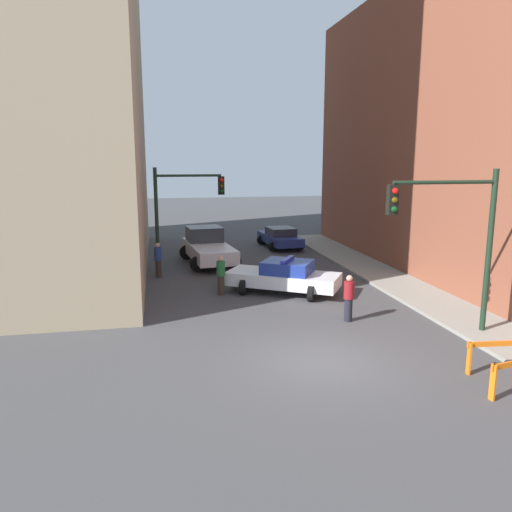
{
  "coord_description": "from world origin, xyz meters",
  "views": [
    {
      "loc": [
        -4.41,
        -12.61,
        5.64
      ],
      "look_at": [
        -0.82,
        5.25,
        2.05
      ],
      "focal_mm": 35.0,
      "sensor_mm": 36.0,
      "label": 1
    }
  ],
  "objects": [
    {
      "name": "pedestrian_sidewalk",
      "position": [
        2.07,
        3.2,
        0.86
      ],
      "size": [
        0.5,
        0.5,
        1.66
      ],
      "rotation": [
        0.0,
        0.0,
        0.64
      ],
      "color": "black",
      "rests_on": "ground_plane"
    },
    {
      "name": "barrier_back",
      "position": [
        4.26,
        -1.65,
        0.62
      ],
      "size": [
        1.6,
        0.3,
        0.9
      ],
      "rotation": [
        0.0,
        0.0,
        -0.1
      ],
      "color": "orange",
      "rests_on": "ground_plane"
    },
    {
      "name": "police_car",
      "position": [
        0.79,
        7.27,
        0.72
      ],
      "size": [
        4.97,
        4.04,
        1.52
      ],
      "rotation": [
        0.0,
        0.0,
        1.02
      ],
      "color": "white",
      "rests_on": "ground_plane"
    },
    {
      "name": "ground_plane",
      "position": [
        0.0,
        0.0,
        0.0
      ],
      "size": [
        120.0,
        120.0,
        0.0
      ],
      "primitive_type": "plane",
      "color": "#424244"
    },
    {
      "name": "pedestrian_corner",
      "position": [
        -4.4,
        11.3,
        0.86
      ],
      "size": [
        0.5,
        0.5,
        1.66
      ],
      "rotation": [
        0.0,
        0.0,
        2.52
      ],
      "color": "#382D23",
      "rests_on": "ground_plane"
    },
    {
      "name": "white_truck",
      "position": [
        -1.74,
        13.99,
        0.91
      ],
      "size": [
        3.01,
        5.58,
        1.9
      ],
      "rotation": [
        0.0,
        0.0,
        0.11
      ],
      "color": "silver",
      "rests_on": "ground_plane"
    },
    {
      "name": "pedestrian_crossing",
      "position": [
        -1.86,
        7.52,
        0.86
      ],
      "size": [
        0.5,
        0.5,
        1.66
      ],
      "rotation": [
        0.0,
        0.0,
        0.57
      ],
      "color": "#382D23",
      "rests_on": "ground_plane"
    },
    {
      "name": "traffic_light_far",
      "position": [
        -3.3,
        12.13,
        3.4
      ],
      "size": [
        3.44,
        0.35,
        5.2
      ],
      "color": "black",
      "rests_on": "ground_plane"
    },
    {
      "name": "parked_car_near",
      "position": [
        3.3,
        17.96,
        0.67
      ],
      "size": [
        2.48,
        4.42,
        1.31
      ],
      "rotation": [
        0.0,
        0.0,
        0.07
      ],
      "color": "navy",
      "rests_on": "ground_plane"
    },
    {
      "name": "traffic_light_near",
      "position": [
        4.73,
        1.16,
        3.53
      ],
      "size": [
        3.64,
        0.35,
        5.2
      ],
      "color": "black",
      "rests_on": "sidewalk_right"
    }
  ]
}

